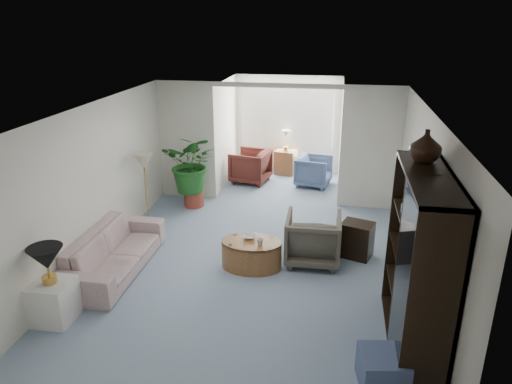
% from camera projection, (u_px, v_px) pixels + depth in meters
% --- Properties ---
extents(floor, '(6.00, 6.00, 0.00)m').
position_uv_depth(floor, '(249.00, 271.00, 7.41)').
color(floor, '#8B9DB8').
rests_on(floor, ground).
extents(sunroom_floor, '(2.60, 2.60, 0.00)m').
position_uv_depth(sunroom_floor, '(281.00, 185.00, 11.19)').
color(sunroom_floor, '#8B9DB8').
rests_on(sunroom_floor, ground).
extents(back_pier_left, '(1.20, 0.12, 2.50)m').
position_uv_depth(back_pier_left, '(187.00, 141.00, 10.05)').
color(back_pier_left, silver).
rests_on(back_pier_left, ground).
extents(back_pier_right, '(1.20, 0.12, 2.50)m').
position_uv_depth(back_pier_right, '(371.00, 149.00, 9.44)').
color(back_pier_right, silver).
rests_on(back_pier_right, ground).
extents(back_header, '(2.60, 0.12, 0.10)m').
position_uv_depth(back_header, '(277.00, 85.00, 9.32)').
color(back_header, silver).
rests_on(back_header, back_pier_left).
extents(window_pane, '(2.20, 0.02, 1.50)m').
position_uv_depth(window_pane, '(288.00, 117.00, 11.70)').
color(window_pane, white).
extents(window_blinds, '(2.20, 0.02, 1.50)m').
position_uv_depth(window_blinds, '(288.00, 117.00, 11.67)').
color(window_blinds, white).
extents(framed_picture, '(0.04, 0.50, 0.40)m').
position_uv_depth(framed_picture, '(429.00, 179.00, 6.33)').
color(framed_picture, beige).
extents(sofa, '(0.88, 2.21, 0.64)m').
position_uv_depth(sofa, '(114.00, 251.00, 7.34)').
color(sofa, beige).
rests_on(sofa, ground).
extents(end_table, '(0.51, 0.51, 0.55)m').
position_uv_depth(end_table, '(53.00, 301.00, 6.15)').
color(end_table, white).
rests_on(end_table, ground).
extents(table_lamp, '(0.44, 0.44, 0.30)m').
position_uv_depth(table_lamp, '(46.00, 258.00, 5.93)').
color(table_lamp, black).
rests_on(table_lamp, end_table).
extents(floor_lamp, '(0.36, 0.36, 0.28)m').
position_uv_depth(floor_lamp, '(144.00, 161.00, 8.66)').
color(floor_lamp, beige).
rests_on(floor_lamp, ground).
extents(coffee_table, '(1.14, 1.14, 0.45)m').
position_uv_depth(coffee_table, '(252.00, 254.00, 7.46)').
color(coffee_table, olive).
rests_on(coffee_table, ground).
extents(coffee_bowl, '(0.24, 0.24, 0.05)m').
position_uv_depth(coffee_bowl, '(249.00, 237.00, 7.48)').
color(coffee_bowl, silver).
rests_on(coffee_bowl, coffee_table).
extents(coffee_cup, '(0.13, 0.13, 0.10)m').
position_uv_depth(coffee_cup, '(260.00, 242.00, 7.25)').
color(coffee_cup, beige).
rests_on(coffee_cup, coffee_table).
extents(wingback_chair, '(0.87, 0.90, 0.80)m').
position_uv_depth(wingback_chair, '(313.00, 239.00, 7.59)').
color(wingback_chair, '#575245').
rests_on(wingback_chair, ground).
extents(side_table_dark, '(0.59, 0.53, 0.59)m').
position_uv_depth(side_table_dark, '(357.00, 240.00, 7.79)').
color(side_table_dark, black).
rests_on(side_table_dark, ground).
extents(entertainment_cabinet, '(0.52, 1.93, 2.15)m').
position_uv_depth(entertainment_cabinet, '(419.00, 264.00, 5.44)').
color(entertainment_cabinet, black).
rests_on(entertainment_cabinet, ground).
extents(cabinet_urn, '(0.36, 0.36, 0.38)m').
position_uv_depth(cabinet_urn, '(426.00, 146.00, 5.46)').
color(cabinet_urn, black).
rests_on(cabinet_urn, entertainment_cabinet).
extents(ottoman, '(0.56, 0.56, 0.39)m').
position_uv_depth(ottoman, '(383.00, 370.00, 5.08)').
color(ottoman, slate).
rests_on(ottoman, ground).
extents(plant_pot, '(0.40, 0.40, 0.32)m').
position_uv_depth(plant_pot, '(194.00, 199.00, 9.90)').
color(plant_pot, brown).
rests_on(plant_pot, ground).
extents(house_plant, '(1.10, 0.95, 1.22)m').
position_uv_depth(house_plant, '(192.00, 163.00, 9.63)').
color(house_plant, '#1F5B1F').
rests_on(house_plant, plant_pot).
extents(sunroom_chair_blue, '(0.89, 0.87, 0.70)m').
position_uv_depth(sunroom_chair_blue, '(314.00, 171.00, 11.03)').
color(sunroom_chair_blue, slate).
rests_on(sunroom_chair_blue, ground).
extents(sunroom_chair_maroon, '(0.99, 0.97, 0.77)m').
position_uv_depth(sunroom_chair_maroon, '(250.00, 166.00, 11.26)').
color(sunroom_chair_maroon, '#57231D').
rests_on(sunroom_chair_maroon, ground).
extents(sunroom_table, '(0.55, 0.47, 0.60)m').
position_uv_depth(sunroom_table, '(285.00, 162.00, 11.86)').
color(sunroom_table, olive).
rests_on(sunroom_table, ground).
extents(shelf_clutter, '(0.30, 1.19, 1.06)m').
position_uv_depth(shelf_clutter, '(418.00, 258.00, 5.23)').
color(shelf_clutter, '#54524E').
rests_on(shelf_clutter, entertainment_cabinet).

